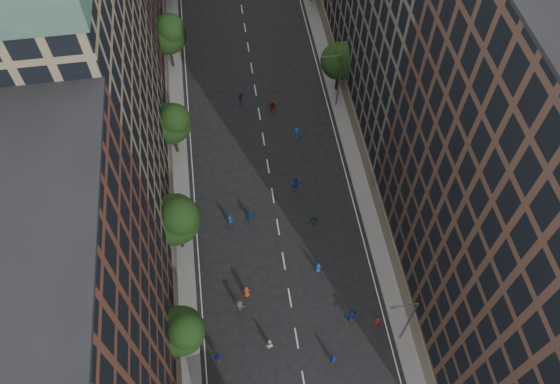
{
  "coord_description": "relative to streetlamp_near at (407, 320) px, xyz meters",
  "views": [
    {
      "loc": [
        -4.46,
        -5.27,
        55.19
      ],
      "look_at": [
        0.74,
        30.52,
        2.0
      ],
      "focal_mm": 35.0,
      "sensor_mm": 36.0,
      "label": 1
    }
  ],
  "objects": [
    {
      "name": "ground",
      "position": [
        -10.37,
        28.0,
        -5.17
      ],
      "size": [
        240.0,
        240.0,
        0.0
      ],
      "primitive_type": "plane",
      "color": "black",
      "rests_on": "ground"
    },
    {
      "name": "sidewalk_left",
      "position": [
        -22.37,
        35.5,
        -5.09
      ],
      "size": [
        4.0,
        105.0,
        0.15
      ],
      "primitive_type": "cube",
      "color": "slate",
      "rests_on": "ground"
    },
    {
      "name": "sidewalk_right",
      "position": [
        1.63,
        35.5,
        -5.09
      ],
      "size": [
        4.0,
        105.0,
        0.15
      ],
      "primitive_type": "cube",
      "color": "slate",
      "rests_on": "ground"
    },
    {
      "name": "bldg_left_a",
      "position": [
        -29.37,
        -1.0,
        9.83
      ],
      "size": [
        14.0,
        22.0,
        30.0
      ],
      "primitive_type": "cube",
      "color": "brown",
      "rests_on": "ground"
    },
    {
      "name": "bldg_left_b",
      "position": [
        -29.37,
        23.0,
        11.83
      ],
      "size": [
        14.0,
        26.0,
        34.0
      ],
      "primitive_type": "cube",
      "color": "#857357",
      "rests_on": "ground"
    },
    {
      "name": "bldg_right_a",
      "position": [
        8.63,
        3.0,
        12.83
      ],
      "size": [
        14.0,
        30.0,
        36.0
      ],
      "primitive_type": "cube",
      "color": "#4B3228",
      "rests_on": "ground"
    },
    {
      "name": "bldg_right_b",
      "position": [
        8.63,
        32.0,
        11.33
      ],
      "size": [
        14.0,
        28.0,
        33.0
      ],
      "primitive_type": "cube",
      "color": "#5E574E",
      "rests_on": "ground"
    },
    {
      "name": "tree_left_1",
      "position": [
        -21.39,
        1.86,
        0.38
      ],
      "size": [
        4.8,
        4.8,
        8.21
      ],
      "color": "black",
      "rests_on": "ground"
    },
    {
      "name": "tree_left_2",
      "position": [
        -21.36,
        13.83,
        1.19
      ],
      "size": [
        5.6,
        5.6,
        9.45
      ],
      "color": "black",
      "rests_on": "ground"
    },
    {
      "name": "tree_left_3",
      "position": [
        -21.38,
        27.85,
        0.65
      ],
      "size": [
        5.0,
        5.0,
        8.58
      ],
      "color": "black",
      "rests_on": "ground"
    },
    {
      "name": "tree_left_4",
      "position": [
        -21.37,
        43.84,
        0.93
      ],
      "size": [
        5.4,
        5.4,
        9.08
      ],
      "color": "black",
      "rests_on": "ground"
    },
    {
      "name": "tree_right_a",
      "position": [
        1.02,
        35.85,
        0.46
      ],
      "size": [
        5.0,
        5.0,
        8.39
      ],
      "color": "black",
      "rests_on": "ground"
    },
    {
      "name": "streetlamp_near",
      "position": [
        0.0,
        0.0,
        0.0
      ],
      "size": [
        2.64,
        0.22,
        9.06
      ],
      "color": "#595B60",
      "rests_on": "ground"
    },
    {
      "name": "streetlamp_far",
      "position": [
        0.0,
        33.0,
        0.0
      ],
      "size": [
        2.64,
        0.22,
        9.06
      ],
      "color": "#595B60",
      "rests_on": "ground"
    },
    {
      "name": "skater_1",
      "position": [
        -7.14,
        -1.44,
        -4.29
      ],
      "size": [
        0.72,
        0.56,
        1.75
      ],
      "primitive_type": "imported",
      "rotation": [
        0.0,
        0.0,
        2.91
      ],
      "color": "#121C92",
      "rests_on": "ground"
    },
    {
      "name": "skater_4",
      "position": [
        -18.55,
        0.39,
        -4.34
      ],
      "size": [
        1.03,
        0.6,
        1.65
      ],
      "primitive_type": "imported",
      "rotation": [
        0.0,
        0.0,
        3.35
      ],
      "color": "navy",
      "rests_on": "ground"
    },
    {
      "name": "skater_5",
      "position": [
        -4.43,
        2.78,
        -4.35
      ],
      "size": [
        1.58,
        0.81,
        1.63
      ],
      "primitive_type": "imported",
      "rotation": [
        0.0,
        0.0,
        3.37
      ],
      "color": "navy",
      "rests_on": "ground"
    },
    {
      "name": "skater_6",
      "position": [
        -14.93,
        6.94,
        -4.26
      ],
      "size": [
        0.89,
        0.59,
        1.82
      ],
      "primitive_type": "imported",
      "rotation": [
        0.0,
        0.0,
        3.15
      ],
      "color": "#AE3B1D",
      "rests_on": "ground"
    },
    {
      "name": "skater_7",
      "position": [
        -1.87,
        1.69,
        -4.25
      ],
      "size": [
        0.68,
        0.45,
        1.84
      ],
      "primitive_type": "imported",
      "rotation": [
        0.0,
        0.0,
        3.15
      ],
      "color": "maroon",
      "rests_on": "ground"
    },
    {
      "name": "skater_8",
      "position": [
        -13.29,
        0.97,
        -4.31
      ],
      "size": [
        1.02,
        0.92,
        1.71
      ],
      "primitive_type": "imported",
      "rotation": [
        0.0,
        0.0,
        3.55
      ],
      "color": "silver",
      "rests_on": "ground"
    },
    {
      "name": "skater_9",
      "position": [
        -15.83,
        5.44,
        -4.21
      ],
      "size": [
        1.34,
        0.89,
        1.92
      ],
      "primitive_type": "imported",
      "rotation": [
        0.0,
        0.0,
        2.99
      ],
      "color": "#3D3D42",
      "rests_on": "ground"
    },
    {
      "name": "skater_10",
      "position": [
        -6.15,
        14.71,
        -4.28
      ],
      "size": [
        1.06,
        0.5,
        1.77
      ],
      "primitive_type": "imported",
      "rotation": [
        0.0,
        0.0,
        3.21
      ],
      "color": "#1A572B",
      "rests_on": "ground"
    },
    {
      "name": "skater_11",
      "position": [
        -13.52,
        16.51,
        -4.39
      ],
      "size": [
        1.5,
        0.66,
        1.56
      ],
      "primitive_type": "imported",
      "rotation": [
        0.0,
        0.0,
        3.28
      ],
      "color": "#123C95",
      "rests_on": "ground"
    },
    {
      "name": "skater_12",
      "position": [
        -6.82,
        8.71,
        -4.37
      ],
      "size": [
        0.87,
        0.67,
        1.59
      ],
      "primitive_type": "imported",
      "rotation": [
        0.0,
        0.0,
        2.92
      ],
      "color": "#134CA1",
      "rests_on": "ground"
    },
    {
      "name": "skater_13",
      "position": [
        -15.87,
        16.11,
        -4.22
      ],
      "size": [
        0.77,
        0.58,
        1.9
      ],
      "primitive_type": "imported",
      "rotation": [
        0.0,
        0.0,
        2.94
      ],
      "color": "#13419D",
      "rests_on": "ground"
    },
    {
      "name": "skater_14",
      "position": [
        -7.52,
        20.35,
        -4.26
      ],
      "size": [
        0.95,
        0.78,
        1.82
      ],
      "primitive_type": "imported",
      "rotation": [
        0.0,
        0.0,
        3.24
      ],
      "color": "#1646BA",
      "rests_on": "ground"
    },
    {
      "name": "skater_15",
      "position": [
        -6.04,
        28.0,
        -4.28
      ],
      "size": [
        1.29,
        0.96,
        1.78
      ],
      "primitive_type": "imported",
      "rotation": [
        0.0,
        0.0,
        3.42
      ],
      "color": "#1349A1",
      "rests_on": "ground"
    },
    {
      "name": "skater_16",
      "position": [
        -12.55,
        35.53,
        -4.33
      ],
      "size": [
        1.07,
        0.73,
        1.68
      ],
      "primitive_type": "imported",
      "rotation": [
        0.0,
        0.0,
        3.5
      ],
      "color": "#1437A4",
      "rests_on": "ground"
    },
    {
      "name": "skater_17",
      "position": [
        -8.52,
        33.24,
        -4.27
      ],
      "size": [
        1.69,
        0.62,
        1.79
      ],
      "primitive_type": "imported",
      "rotation": [
        0.0,
        0.0,
        3.08
      ],
      "color": "maroon",
      "rests_on": "ground"
    }
  ]
}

